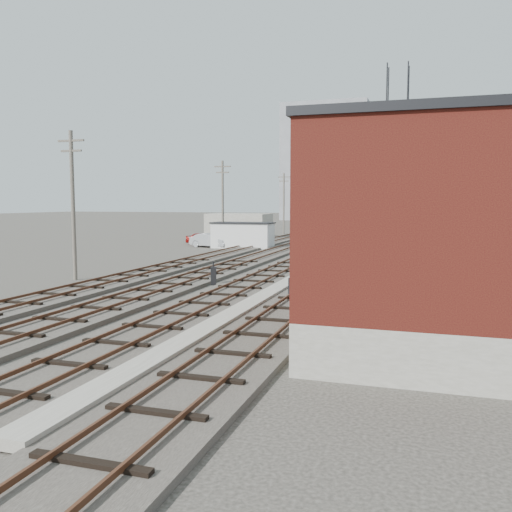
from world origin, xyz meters
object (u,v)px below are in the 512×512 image
at_px(car_grey, 237,240).
at_px(site_trailer, 243,235).
at_px(switch_stand, 213,276).
at_px(car_red, 204,238).
at_px(signal_mast, 299,274).
at_px(car_silver, 210,240).

bearing_deg(car_grey, site_trailer, -95.98).
height_order(switch_stand, car_red, switch_stand).
height_order(signal_mast, site_trailer, signal_mast).
xyz_separation_m(site_trailer, car_silver, (-3.56, -0.16, -0.61)).
bearing_deg(site_trailer, car_grey, 158.34).
bearing_deg(switch_stand, signal_mast, -71.68).
xyz_separation_m(signal_mast, car_silver, (-17.49, 34.07, -1.50)).
height_order(site_trailer, car_silver, site_trailer).
height_order(signal_mast, switch_stand, signal_mast).
xyz_separation_m(signal_mast, car_grey, (-14.72, 34.55, -1.48)).
bearing_deg(site_trailer, signal_mast, -67.06).
distance_m(site_trailer, car_red, 6.57).
height_order(switch_stand, car_silver, car_silver).
relative_size(site_trailer, car_grey, 1.24).
xyz_separation_m(signal_mast, car_red, (-19.66, 37.38, -1.55)).
bearing_deg(switch_stand, car_red, 95.66).
relative_size(site_trailer, car_silver, 1.43).
xyz_separation_m(site_trailer, car_grey, (-0.78, 0.32, -0.60)).
xyz_separation_m(signal_mast, site_trailer, (-13.93, 34.23, -0.89)).
bearing_deg(car_red, signal_mast, -151.72).
bearing_deg(car_silver, car_grey, -67.56).
distance_m(site_trailer, car_grey, 1.04).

